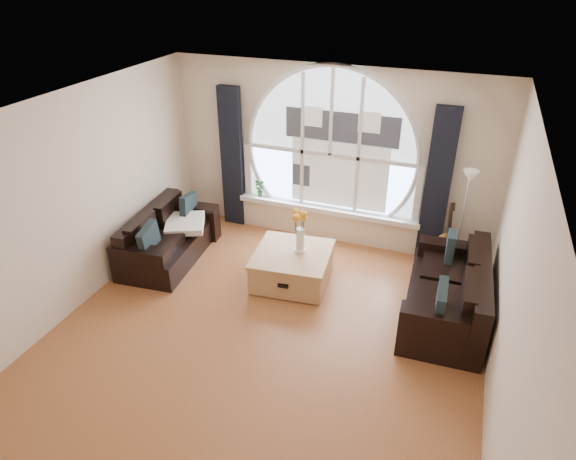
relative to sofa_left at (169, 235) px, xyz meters
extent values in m
cube|color=brown|center=(2.01, -1.25, -0.40)|extent=(5.00, 5.50, 0.01)
cube|color=silver|center=(2.01, -1.25, 2.30)|extent=(5.00, 5.50, 0.01)
cube|color=beige|center=(2.01, 1.50, 0.95)|extent=(5.00, 0.01, 2.70)
cube|color=beige|center=(-0.49, -1.25, 0.95)|extent=(0.01, 5.50, 2.70)
cube|color=beige|center=(4.51, -1.25, 0.95)|extent=(0.01, 5.50, 2.70)
cube|color=silver|center=(4.21, -1.25, 1.95)|extent=(0.92, 5.50, 0.72)
cube|color=silver|center=(2.01, 1.47, 1.23)|extent=(2.60, 0.06, 2.15)
cube|color=white|center=(2.01, 1.40, 0.11)|extent=(2.90, 0.22, 0.08)
cube|color=white|center=(2.01, 1.44, 1.23)|extent=(2.76, 0.08, 2.15)
cube|color=silver|center=(2.16, 1.46, 1.10)|extent=(1.70, 0.02, 1.50)
cube|color=black|center=(0.41, 1.38, 0.75)|extent=(0.35, 0.12, 2.30)
cube|color=black|center=(3.61, 1.38, 0.75)|extent=(0.35, 0.12, 2.30)
cube|color=black|center=(0.00, 0.00, 0.00)|extent=(0.98, 1.72, 0.74)
cube|color=black|center=(3.97, 0.00, 0.00)|extent=(0.99, 1.86, 0.81)
cube|color=#A67A45|center=(1.92, 0.07, -0.15)|extent=(1.12, 1.12, 0.50)
cube|color=silver|center=(0.16, 0.23, 0.10)|extent=(0.73, 0.73, 0.10)
cube|color=white|center=(2.00, 0.15, 0.45)|extent=(0.24, 0.24, 0.70)
cube|color=#B2B2B2|center=(4.01, 1.01, 0.40)|extent=(0.24, 0.24, 1.60)
cube|color=brown|center=(3.86, 1.25, 0.13)|extent=(0.42, 0.35, 1.06)
imported|color=#1E6023|center=(0.86, 1.40, 0.30)|extent=(0.18, 0.14, 0.30)
camera|label=1|loc=(3.89, -5.41, 3.66)|focal=31.34mm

